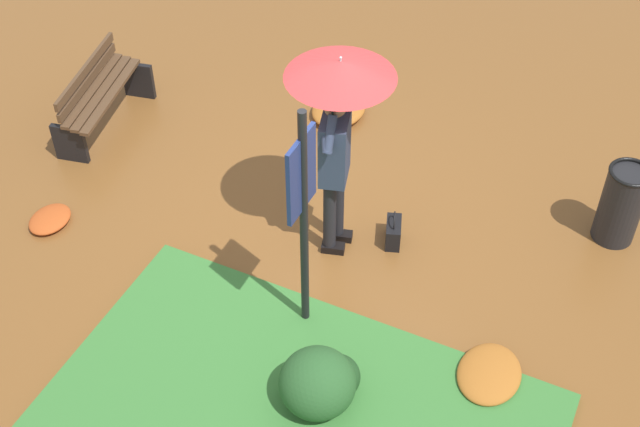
# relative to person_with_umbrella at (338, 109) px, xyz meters

# --- Properties ---
(ground_plane) EXTENTS (18.00, 18.00, 0.00)m
(ground_plane) POSITION_rel_person_with_umbrella_xyz_m (-0.07, 0.06, -1.55)
(ground_plane) COLOR brown
(person_with_umbrella) EXTENTS (0.96, 0.96, 2.04)m
(person_with_umbrella) POSITION_rel_person_with_umbrella_xyz_m (0.00, 0.00, 0.00)
(person_with_umbrella) COLOR black
(person_with_umbrella) RESTS_ON ground_plane
(info_sign_post) EXTENTS (0.44, 0.07, 2.30)m
(info_sign_post) POSITION_rel_person_with_umbrella_xyz_m (-1.05, -0.18, -0.11)
(info_sign_post) COLOR black
(info_sign_post) RESTS_ON ground_plane
(handbag) EXTENTS (0.33, 0.23, 0.37)m
(handbag) POSITION_rel_person_with_umbrella_xyz_m (0.19, -0.52, -1.42)
(handbag) COLOR black
(handbag) RESTS_ON ground_plane
(park_bench) EXTENTS (1.41, 0.65, 0.75)m
(park_bench) POSITION_rel_person_with_umbrella_xyz_m (0.51, 3.07, -1.15)
(park_bench) COLOR black
(park_bench) RESTS_ON ground_plane
(trash_bin) EXTENTS (0.42, 0.42, 0.83)m
(trash_bin) POSITION_rel_person_with_umbrella_xyz_m (1.18, -2.42, -1.13)
(trash_bin) COLOR black
(trash_bin) RESTS_ON ground_plane
(shrub_cluster) EXTENTS (0.68, 0.62, 0.56)m
(shrub_cluster) POSITION_rel_person_with_umbrella_xyz_m (-1.76, -0.68, -1.29)
(shrub_cluster) COLOR #285628
(shrub_cluster) RESTS_ON ground_plane
(leaf_pile_near_person) EXTENTS (0.65, 0.52, 0.14)m
(leaf_pile_near_person) POSITION_rel_person_with_umbrella_xyz_m (-0.97, -1.84, -1.48)
(leaf_pile_near_person) COLOR #A86023
(leaf_pile_near_person) RESTS_ON ground_plane
(leaf_pile_by_bench) EXTENTS (0.73, 0.58, 0.16)m
(leaf_pile_by_bench) POSITION_rel_person_with_umbrella_xyz_m (1.81, 0.79, -1.47)
(leaf_pile_by_bench) COLOR #A86023
(leaf_pile_by_bench) RESTS_ON ground_plane
(leaf_pile_far_path) EXTENTS (0.46, 0.37, 0.10)m
(leaf_pile_far_path) POSITION_rel_person_with_umbrella_xyz_m (-1.02, 2.64, -1.50)
(leaf_pile_far_path) COLOR #B74C1E
(leaf_pile_far_path) RESTS_ON ground_plane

